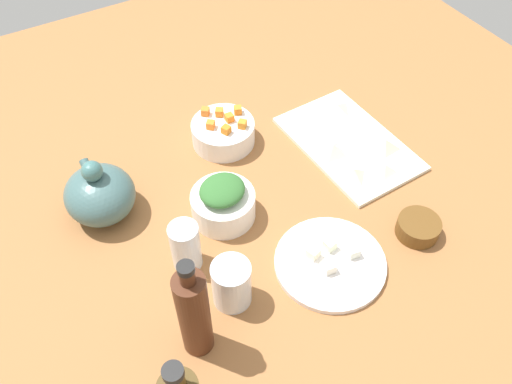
# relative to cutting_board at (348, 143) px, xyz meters

# --- Properties ---
(tabletop) EXTENTS (1.90, 1.90, 0.03)m
(tabletop) POSITION_rel_cutting_board_xyz_m (-0.06, 0.29, -0.02)
(tabletop) COLOR #996337
(tabletop) RESTS_ON ground
(cutting_board) EXTENTS (0.34, 0.23, 0.01)m
(cutting_board) POSITION_rel_cutting_board_xyz_m (0.00, 0.00, 0.00)
(cutting_board) COLOR white
(cutting_board) RESTS_ON tabletop
(plate_tofu) EXTENTS (0.22, 0.22, 0.01)m
(plate_tofu) POSITION_rel_cutting_board_xyz_m (-0.26, 0.24, 0.00)
(plate_tofu) COLOR white
(plate_tofu) RESTS_ON tabletop
(bowl_greens) EXTENTS (0.14, 0.14, 0.06)m
(bowl_greens) POSITION_rel_cutting_board_xyz_m (-0.04, 0.36, 0.03)
(bowl_greens) COLOR white
(bowl_greens) RESTS_ON tabletop
(bowl_carrots) EXTENTS (0.15, 0.15, 0.06)m
(bowl_carrots) POSITION_rel_cutting_board_xyz_m (0.16, 0.25, 0.02)
(bowl_carrots) COLOR white
(bowl_carrots) RESTS_ON tabletop
(bowl_small_side) EXTENTS (0.09, 0.09, 0.04)m
(bowl_small_side) POSITION_rel_cutting_board_xyz_m (-0.28, 0.04, 0.01)
(bowl_small_side) COLOR brown
(bowl_small_side) RESTS_ON tabletop
(teapot) EXTENTS (0.17, 0.15, 0.15)m
(teapot) POSITION_rel_cutting_board_xyz_m (0.10, 0.58, 0.05)
(teapot) COLOR #416363
(teapot) RESTS_ON tabletop
(bottle_0) EXTENTS (0.05, 0.05, 0.25)m
(bottle_0) POSITION_rel_cutting_board_xyz_m (-0.28, 0.53, 0.10)
(bottle_0) COLOR #4B2514
(bottle_0) RESTS_ON tabletop
(drinking_glass_0) EXTENTS (0.06, 0.06, 0.11)m
(drinking_glass_0) POSITION_rel_cutting_board_xyz_m (-0.11, 0.48, 0.05)
(drinking_glass_0) COLOR white
(drinking_glass_0) RESTS_ON tabletop
(drinking_glass_1) EXTENTS (0.07, 0.07, 0.10)m
(drinking_glass_1) POSITION_rel_cutting_board_xyz_m (-0.23, 0.44, 0.05)
(drinking_glass_1) COLOR white
(drinking_glass_1) RESTS_ON tabletop
(carrot_cube_0) EXTENTS (0.02, 0.02, 0.02)m
(carrot_cube_0) POSITION_rel_cutting_board_xyz_m (0.13, 0.26, 0.06)
(carrot_cube_0) COLOR orange
(carrot_cube_0) RESTS_ON bowl_carrots
(carrot_cube_1) EXTENTS (0.03, 0.03, 0.02)m
(carrot_cube_1) POSITION_rel_cutting_board_xyz_m (0.16, 0.28, 0.06)
(carrot_cube_1) COLOR orange
(carrot_cube_1) RESTS_ON bowl_carrots
(carrot_cube_2) EXTENTS (0.03, 0.03, 0.02)m
(carrot_cube_2) POSITION_rel_cutting_board_xyz_m (0.13, 0.22, 0.06)
(carrot_cube_2) COLOR orange
(carrot_cube_2) RESTS_ON bowl_carrots
(carrot_cube_3) EXTENTS (0.02, 0.02, 0.02)m
(carrot_cube_3) POSITION_rel_cutting_board_xyz_m (0.19, 0.25, 0.06)
(carrot_cube_3) COLOR orange
(carrot_cube_3) RESTS_ON bowl_carrots
(carrot_cube_4) EXTENTS (0.03, 0.03, 0.02)m
(carrot_cube_4) POSITION_rel_cutting_board_xyz_m (0.21, 0.27, 0.06)
(carrot_cube_4) COLOR orange
(carrot_cube_4) RESTS_ON bowl_carrots
(carrot_cube_5) EXTENTS (0.02, 0.02, 0.02)m
(carrot_cube_5) POSITION_rel_cutting_board_xyz_m (0.18, 0.20, 0.06)
(carrot_cube_5) COLOR orange
(carrot_cube_5) RESTS_ON bowl_carrots
(carrot_cube_6) EXTENTS (0.02, 0.02, 0.02)m
(carrot_cube_6) POSITION_rel_cutting_board_xyz_m (0.16, 0.23, 0.06)
(carrot_cube_6) COLOR orange
(carrot_cube_6) RESTS_ON bowl_carrots
(chopped_greens_mound) EXTENTS (0.12, 0.12, 0.03)m
(chopped_greens_mound) POSITION_rel_cutting_board_xyz_m (-0.04, 0.36, 0.08)
(chopped_greens_mound) COLOR #33692F
(chopped_greens_mound) RESTS_ON bowl_greens
(tofu_cube_0) EXTENTS (0.03, 0.03, 0.02)m
(tofu_cube_0) POSITION_rel_cutting_board_xyz_m (-0.27, 0.25, 0.02)
(tofu_cube_0) COLOR white
(tofu_cube_0) RESTS_ON plate_tofu
(tofu_cube_1) EXTENTS (0.03, 0.03, 0.02)m
(tofu_cube_1) POSITION_rel_cutting_board_xyz_m (-0.27, 0.19, 0.02)
(tofu_cube_1) COLOR white
(tofu_cube_1) RESTS_ON plate_tofu
(tofu_cube_2) EXTENTS (0.03, 0.03, 0.02)m
(tofu_cube_2) POSITION_rel_cutting_board_xyz_m (-0.23, 0.26, 0.02)
(tofu_cube_2) COLOR #F4E9C9
(tofu_cube_2) RESTS_ON plate_tofu
(tofu_cube_3) EXTENTS (0.03, 0.03, 0.02)m
(tofu_cube_3) POSITION_rel_cutting_board_xyz_m (-0.23, 0.22, 0.02)
(tofu_cube_3) COLOR #EDF4CD
(tofu_cube_3) RESTS_ON plate_tofu
(dumpling_0) EXTENTS (0.07, 0.07, 0.02)m
(dumpling_0) POSITION_rel_cutting_board_xyz_m (-0.01, 0.06, 0.02)
(dumpling_0) COLOR beige
(dumpling_0) RESTS_ON cutting_board
(dumpling_1) EXTENTS (0.06, 0.06, 0.02)m
(dumpling_1) POSITION_rel_cutting_board_xyz_m (-0.12, -0.01, 0.02)
(dumpling_1) COLOR beige
(dumpling_1) RESTS_ON cutting_board
(dumpling_2) EXTENTS (0.07, 0.08, 0.03)m
(dumpling_2) POSITION_rel_cutting_board_xyz_m (-0.06, -0.06, 0.02)
(dumpling_2) COLOR beige
(dumpling_2) RESTS_ON cutting_board
(dumpling_3) EXTENTS (0.07, 0.07, 0.02)m
(dumpling_3) POSITION_rel_cutting_board_xyz_m (0.11, -0.04, 0.02)
(dumpling_3) COLOR beige
(dumpling_3) RESTS_ON cutting_board
(dumpling_4) EXTENTS (0.05, 0.06, 0.03)m
(dumpling_4) POSITION_rel_cutting_board_xyz_m (-0.10, 0.06, 0.02)
(dumpling_4) COLOR beige
(dumpling_4) RESTS_ON cutting_board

